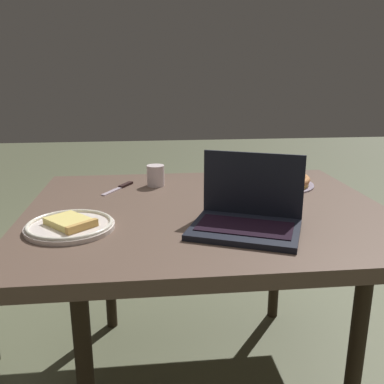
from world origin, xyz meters
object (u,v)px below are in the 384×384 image
table_knife (121,187)px  drink_cup (156,175)px  dining_table (207,222)px  laptop (247,215)px  pizza_tray (274,180)px  pizza_plate (70,225)px

table_knife → drink_cup: size_ratio=2.16×
dining_table → drink_cup: bearing=-61.1°
dining_table → table_knife: table_knife is taller
dining_table → table_knife: bearing=-42.2°
laptop → pizza_tray: size_ratio=1.18×
pizza_plate → pizza_tray: (-0.77, -0.45, 0.01)m
dining_table → table_knife: size_ratio=6.73×
pizza_plate → pizza_tray: size_ratio=0.82×
dining_table → table_knife: (0.32, -0.29, 0.06)m
pizza_plate → table_knife: pizza_plate is taller
dining_table → drink_cup: drink_cup is taller
pizza_tray → laptop: bearing=64.4°
drink_cup → pizza_tray: bearing=175.9°
pizza_tray → drink_cup: 0.50m
pizza_plate → table_knife: 0.48m
dining_table → laptop: laptop is taller
laptop → table_knife: laptop is taller
table_knife → laptop: bearing=128.8°
dining_table → drink_cup: size_ratio=14.51×
pizza_tray → drink_cup: drink_cup is taller
pizza_plate → drink_cup: bearing=-119.4°
laptop → table_knife: (0.41, -0.51, -0.04)m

